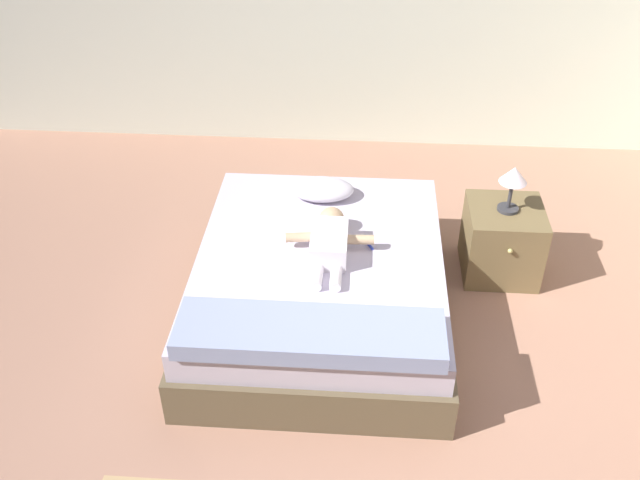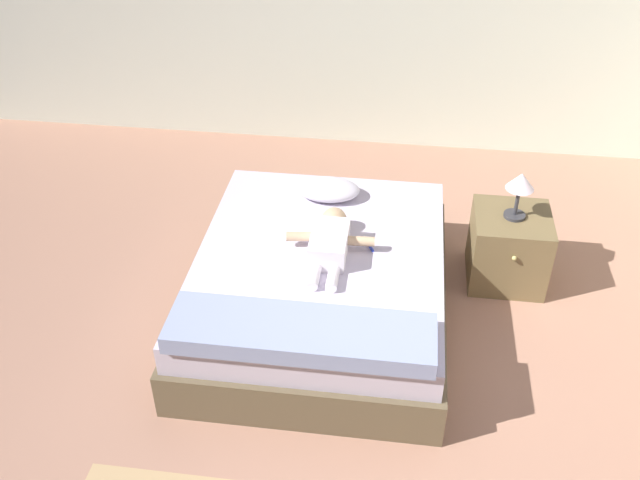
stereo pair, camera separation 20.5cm
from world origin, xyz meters
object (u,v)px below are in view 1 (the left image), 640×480
Objects in this scene: toothbrush at (367,242)px; lamp at (513,179)px; nightstand at (502,241)px; baby at (330,241)px; bed at (320,285)px; pillow at (321,189)px.

lamp is at bearing 23.97° from toothbrush.
lamp is at bearing 90.00° from nightstand.
toothbrush is at bearing 22.18° from baby.
bed is 1.34m from lamp.
pillow is 0.62× the size of baby.
pillow is 1.35× the size of lamp.
baby is 2.16× the size of lamp.
baby is 1.32× the size of nightstand.
toothbrush is 0.42× the size of lamp.
bed is 2.75× the size of baby.
bed is at bearing -155.77° from lamp.
pillow is at bearing 175.06° from nightstand.
nightstand is at bearing -4.94° from pillow.
bed is 5.95× the size of lamp.
lamp reaches higher than baby.
pillow is at bearing 121.72° from toothbrush.
nightstand is 0.46m from lamp.
toothbrush is (0.22, 0.09, -0.06)m from baby.
pillow is at bearing 175.06° from lamp.
pillow is at bearing 98.45° from baby.
toothbrush reaches higher than bed.
bed is 0.31m from baby.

